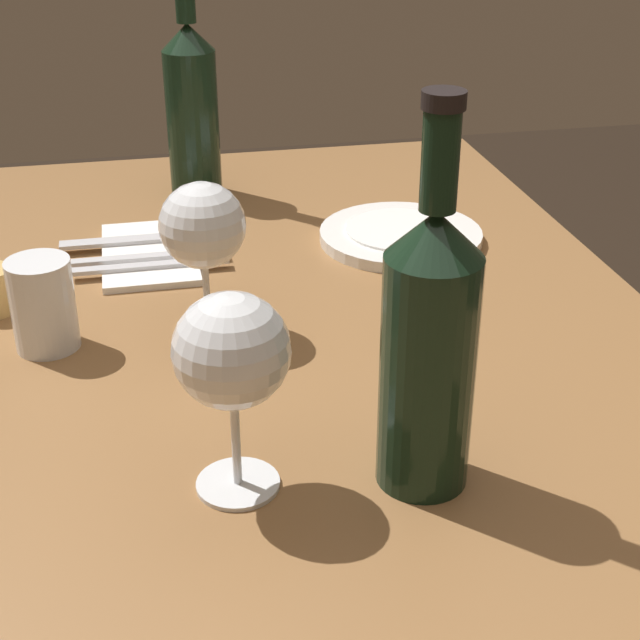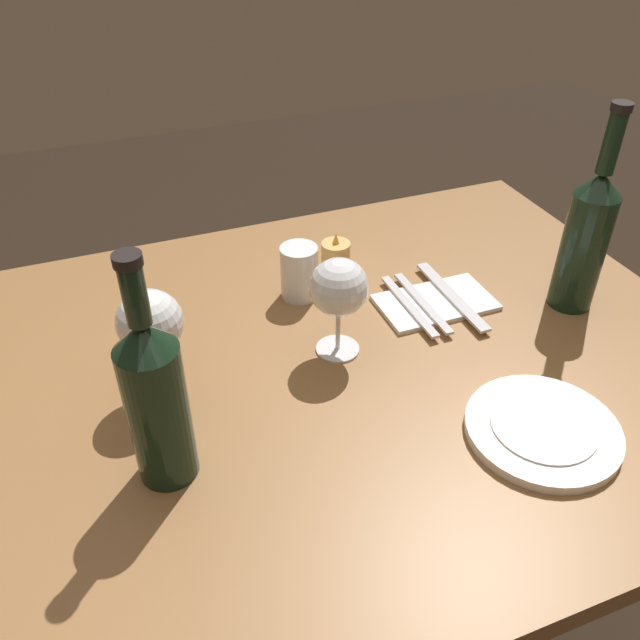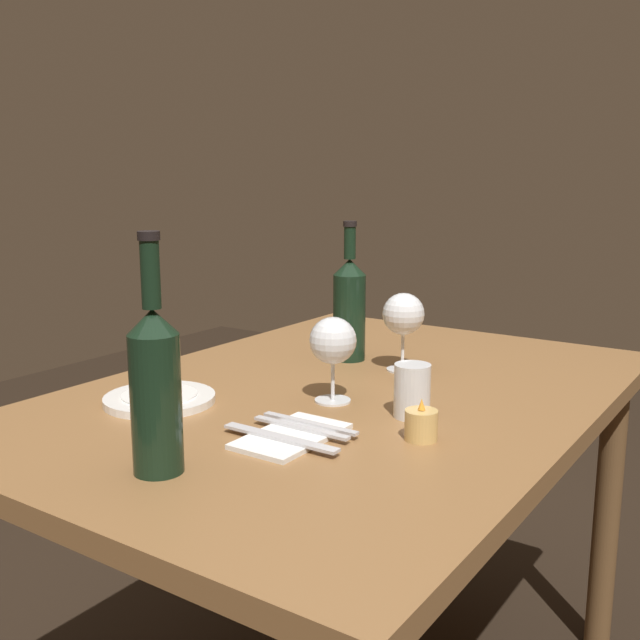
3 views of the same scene
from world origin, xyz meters
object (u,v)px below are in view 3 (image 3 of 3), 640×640
(fork_inner, at_px, (301,428))
(table_knife, at_px, (280,438))
(wine_bottle_second, at_px, (155,385))
(votive_candle, at_px, (421,426))
(fork_outer, at_px, (310,423))
(wine_bottle, at_px, (349,307))
(wine_glass_left, at_px, (403,316))
(dinner_plate, at_px, (160,399))
(water_tumbler, at_px, (412,393))
(folded_napkin, at_px, (292,436))
(wine_glass_right, at_px, (333,342))

(fork_inner, bearing_deg, table_knife, 0.00)
(wine_bottle_second, distance_m, fork_inner, 0.27)
(votive_candle, height_order, fork_inner, votive_candle)
(fork_outer, height_order, table_knife, same)
(wine_bottle, distance_m, fork_inner, 0.50)
(fork_outer, bearing_deg, votive_candle, 109.22)
(wine_glass_left, height_order, dinner_plate, wine_glass_left)
(water_tumbler, height_order, votive_candle, water_tumbler)
(fork_outer, xyz_separation_m, table_knife, (0.08, 0.00, 0.00))
(dinner_plate, height_order, folded_napkin, dinner_plate)
(wine_glass_left, relative_size, dinner_plate, 0.83)
(wine_glass_right, bearing_deg, fork_outer, 19.25)
(fork_outer, bearing_deg, fork_inner, 0.00)
(table_knife, bearing_deg, water_tumbler, 155.03)
(table_knife, bearing_deg, votive_candle, 129.26)
(wine_bottle, height_order, fork_inner, wine_bottle)
(folded_napkin, height_order, table_knife, table_knife)
(fork_inner, relative_size, fork_outer, 1.00)
(water_tumbler, distance_m, folded_napkin, 0.23)
(votive_candle, height_order, table_knife, votive_candle)
(wine_bottle_second, bearing_deg, table_knife, 156.94)
(wine_glass_right, bearing_deg, dinner_plate, -54.53)
(table_knife, bearing_deg, wine_glass_right, -167.25)
(wine_glass_left, xyz_separation_m, wine_glass_right, (0.26, -0.00, -0.01))
(wine_bottle, height_order, votive_candle, wine_bottle)
(wine_glass_left, bearing_deg, table_knife, 5.59)
(dinner_plate, height_order, fork_outer, dinner_plate)
(wine_bottle_second, height_order, dinner_plate, wine_bottle_second)
(wine_bottle_second, bearing_deg, votive_candle, 142.24)
(wine_glass_right, xyz_separation_m, folded_napkin, (0.20, 0.05, -0.11))
(table_knife, bearing_deg, wine_glass_left, -174.41)
(wine_bottle_second, distance_m, table_knife, 0.23)
(dinner_plate, distance_m, table_knife, 0.31)
(fork_inner, bearing_deg, wine_bottle_second, -18.05)
(water_tumbler, height_order, fork_inner, water_tumbler)
(votive_candle, bearing_deg, dinner_plate, -78.76)
(wine_glass_left, height_order, folded_napkin, wine_glass_left)
(folded_napkin, distance_m, table_knife, 0.03)
(fork_outer, bearing_deg, wine_bottle, -155.89)
(wine_bottle_second, distance_m, water_tumbler, 0.46)
(water_tumbler, bearing_deg, table_knife, -24.97)
(wine_bottle_second, relative_size, table_knife, 1.60)
(wine_glass_left, height_order, votive_candle, wine_glass_left)
(folded_napkin, bearing_deg, votive_candle, 122.68)
(wine_glass_right, height_order, wine_bottle_second, wine_bottle_second)
(wine_glass_right, xyz_separation_m, fork_inner, (0.17, 0.05, -0.10))
(wine_bottle, relative_size, folded_napkin, 1.62)
(wine_bottle_second, bearing_deg, wine_glass_left, 177.58)
(wine_bottle, relative_size, water_tumbler, 3.33)
(wine_glass_left, xyz_separation_m, dinner_plate, (0.45, -0.26, -0.11))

